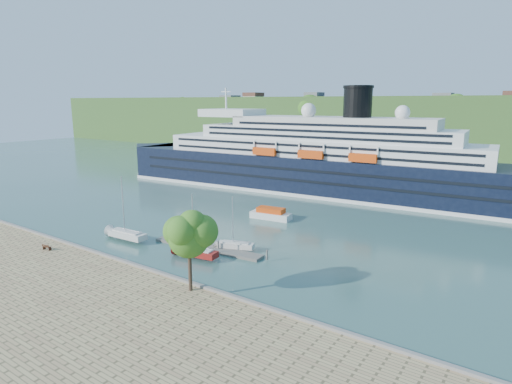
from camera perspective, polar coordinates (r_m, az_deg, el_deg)
name	(u,v)px	position (r m, az deg, el deg)	size (l,w,h in m)	color
ground	(124,268)	(61.72, -17.23, -9.64)	(400.00, 400.00, 0.00)	#335B55
far_hillside	(417,127)	(185.67, 20.65, 8.12)	(400.00, 50.00, 24.00)	#375823
quay_coping	(122,260)	(61.20, -17.45, -8.69)	(220.00, 0.50, 0.30)	slate
cruise_ship	(308,140)	(107.00, 6.93, 6.95)	(114.82, 16.72, 25.79)	black
park_bench	(47,247)	(69.65, -26.10, -6.58)	(1.45, 0.59, 0.93)	#442413
promenade_tree	(189,247)	(48.84, -8.89, -7.28)	(6.27, 6.27, 10.38)	#31691B
floating_pontoon	(207,248)	(66.46, -6.54, -7.39)	(18.78, 2.29, 0.42)	#68645C
sailboat_white_near	(126,211)	(71.49, -16.97, -2.42)	(7.79, 2.16, 10.06)	silver
sailboat_red	(196,228)	(61.39, -8.01, -4.83)	(7.03, 1.95, 9.08)	maroon
sailboat_white_far	(236,225)	(64.41, -2.75, -4.44)	(6.15, 1.71, 7.94)	silver
tender_launch	(271,213)	(82.25, 1.99, -2.85)	(7.99, 2.73, 2.21)	#E2440D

